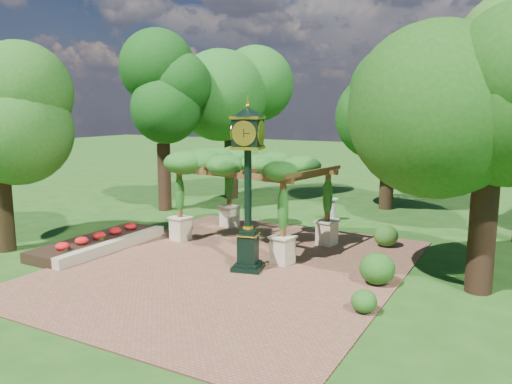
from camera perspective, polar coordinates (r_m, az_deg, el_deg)
The scene contains 14 objects.
ground at distance 15.18m, azimuth -4.62°, elevation -9.60°, with size 120.00×120.00×0.00m, color #1E4714.
brick_plaza at distance 15.98m, azimuth -2.62°, elevation -8.52°, with size 10.00×12.00×0.04m, color brown.
border_wall at distance 18.31m, azimuth -15.92°, elevation -5.94°, with size 0.35×5.00×0.40m, color #C6B793.
flower_bed at distance 18.94m, azimuth -17.87°, elevation -5.58°, with size 1.50×5.00×0.36m, color red.
pedestal_clock at distance 14.98m, azimuth -0.94°, elevation 2.10°, with size 1.20×1.20×5.07m.
pergola at distance 18.16m, azimuth -0.43°, elevation 2.75°, with size 5.93×4.23×3.44m.
sundial at distance 22.52m, azimuth 8.70°, elevation -2.17°, with size 0.56×0.56×1.01m.
shrub_front at distance 12.72m, azimuth 12.24°, elevation -12.11°, with size 0.64×0.64×0.57m, color #205317.
shrub_mid at distance 14.68m, azimuth 13.69°, elevation -8.51°, with size 1.00×1.00×0.90m, color #1E5016.
shrub_back at distance 18.66m, azimuth 14.63°, elevation -4.86°, with size 0.87×0.87×0.78m, color #2C5D1A.
tree_west_near at distance 24.63m, azimuth -10.72°, elevation 11.28°, with size 3.37×3.37×8.48m.
tree_west_far at distance 27.71m, azimuth -2.92°, elevation 12.37°, with size 4.46×4.46×9.26m.
tree_north at distance 25.38m, azimuth 15.08°, elevation 9.58°, with size 4.54×4.54×7.48m.
tree_east_near at distance 14.44m, azimuth 25.66°, elevation 12.83°, with size 4.43×4.43×8.79m.
Camera 1 is at (7.95, -11.94, 4.97)m, focal length 35.00 mm.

